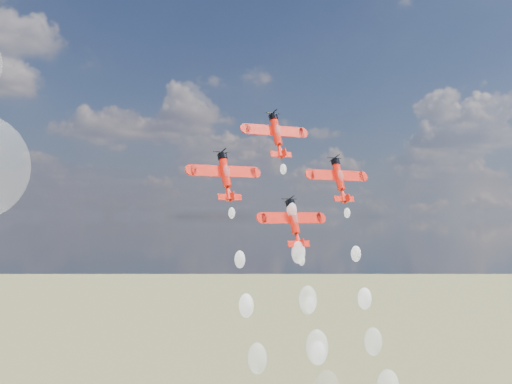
{
  "coord_description": "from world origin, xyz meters",
  "views": [
    {
      "loc": [
        -63.23,
        -97.56,
        80.31
      ],
      "look_at": [
        0.02,
        9.08,
        84.64
      ],
      "focal_mm": 50.0,
      "sensor_mm": 36.0,
      "label": 1
    }
  ],
  "objects": [
    {
      "name": "plane_left",
      "position": [
        -6.07,
        9.0,
        87.42
      ],
      "size": [
        12.46,
        5.38,
        8.59
      ],
      "rotation": [
        1.23,
        0.0,
        0.0
      ],
      "color": "red",
      "rests_on": "ground"
    },
    {
      "name": "plane_slot",
      "position": [
        6.02,
        6.2,
        79.44
      ],
      "size": [
        12.46,
        5.38,
        8.59
      ],
      "rotation": [
        1.23,
        0.0,
        0.0
      ],
      "color": "red",
      "rests_on": "ground"
    },
    {
      "name": "plane_lead",
      "position": [
        6.02,
        11.79,
        95.4
      ],
      "size": [
        12.46,
        5.38,
        8.59
      ],
      "rotation": [
        1.23,
        0.0,
        0.0
      ],
      "color": "red",
      "rests_on": "ground"
    },
    {
      "name": "plane_right",
      "position": [
        18.1,
        9.0,
        87.42
      ],
      "size": [
        12.46,
        5.38,
        8.59
      ],
      "rotation": [
        1.23,
        0.0,
        0.0
      ],
      "color": "red",
      "rests_on": "ground"
    }
  ]
}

